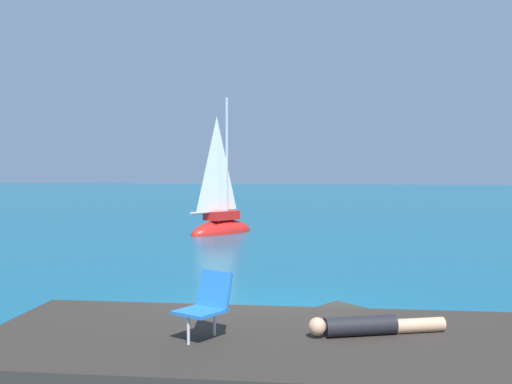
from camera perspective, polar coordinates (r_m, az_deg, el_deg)
The scene contains 7 objects.
ground_plane at distance 10.83m, azimuth 1.17°, elevation -11.51°, with size 160.00×160.00×0.00m, color #0F5675.
shore_ledge at distance 7.71m, azimuth 4.26°, elevation -15.29°, with size 7.92×3.21×0.52m, color #2D2823.
boulder_seaward at distance 9.84m, azimuth 7.23°, elevation -12.96°, with size 1.13×0.90×0.62m, color #2A2C25.
boulder_inland at distance 9.57m, azimuth -4.92°, elevation -13.40°, with size 1.00×0.80×0.55m, color #272C25.
sailboat_near at distance 23.79m, azimuth -3.28°, elevation -3.12°, with size 2.54×3.15×5.84m.
person_sunbather at distance 7.78m, azimuth 10.70°, elevation -12.26°, with size 1.69×0.77×0.25m.
beach_chair at distance 7.47m, azimuth -4.66°, elevation -10.28°, with size 0.70×0.75×0.80m.
Camera 1 is at (1.56, -10.39, 2.60)m, focal length 42.56 mm.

